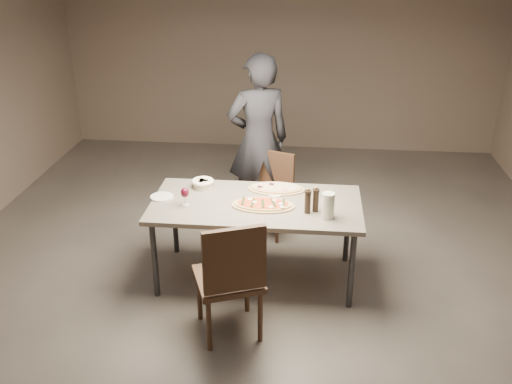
# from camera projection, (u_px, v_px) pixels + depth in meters

# --- Properties ---
(room) EXTENTS (7.00, 7.00, 7.00)m
(room) POSITION_uv_depth(u_px,v_px,m) (256.00, 130.00, 4.61)
(room) COLOR #59524C
(room) RESTS_ON ground
(dining_table) EXTENTS (1.80, 0.90, 0.75)m
(dining_table) POSITION_uv_depth(u_px,v_px,m) (256.00, 209.00, 4.91)
(dining_table) COLOR slate
(dining_table) RESTS_ON ground
(zucchini_pizza) EXTENTS (0.53, 0.30, 0.05)m
(zucchini_pizza) POSITION_uv_depth(u_px,v_px,m) (263.00, 205.00, 4.81)
(zucchini_pizza) COLOR tan
(zucchini_pizza) RESTS_ON dining_table
(ham_pizza) EXTENTS (0.51, 0.28, 0.04)m
(ham_pizza) POSITION_uv_depth(u_px,v_px,m) (276.00, 188.00, 5.12)
(ham_pizza) COLOR tan
(ham_pizza) RESTS_ON dining_table
(bread_basket) EXTENTS (0.20, 0.20, 0.07)m
(bread_basket) POSITION_uv_depth(u_px,v_px,m) (203.00, 183.00, 5.16)
(bread_basket) COLOR beige
(bread_basket) RESTS_ON dining_table
(oil_dish) EXTENTS (0.12, 0.12, 0.01)m
(oil_dish) POSITION_uv_depth(u_px,v_px,m) (275.00, 195.00, 5.01)
(oil_dish) COLOR white
(oil_dish) RESTS_ON dining_table
(pepper_mill_left) EXTENTS (0.06, 0.06, 0.22)m
(pepper_mill_left) POSITION_uv_depth(u_px,v_px,m) (308.00, 201.00, 4.66)
(pepper_mill_left) COLOR black
(pepper_mill_left) RESTS_ON dining_table
(pepper_mill_right) EXTENTS (0.06, 0.06, 0.22)m
(pepper_mill_right) POSITION_uv_depth(u_px,v_px,m) (316.00, 200.00, 4.69)
(pepper_mill_right) COLOR black
(pepper_mill_right) RESTS_ON dining_table
(carafe) EXTENTS (0.10, 0.10, 0.22)m
(carafe) POSITION_uv_depth(u_px,v_px,m) (328.00, 206.00, 4.58)
(carafe) COLOR silver
(carafe) RESTS_ON dining_table
(wine_glass) EXTENTS (0.07, 0.07, 0.16)m
(wine_glass) POSITION_uv_depth(u_px,v_px,m) (185.00, 193.00, 4.79)
(wine_glass) COLOR silver
(wine_glass) RESTS_ON dining_table
(side_plate) EXTENTS (0.20, 0.20, 0.01)m
(side_plate) POSITION_uv_depth(u_px,v_px,m) (162.00, 197.00, 4.97)
(side_plate) COLOR white
(side_plate) RESTS_ON dining_table
(chair_near) EXTENTS (0.62, 0.62, 1.01)m
(chair_near) POSITION_uv_depth(u_px,v_px,m) (231.00, 274.00, 4.19)
(chair_near) COLOR #3E281A
(chair_near) RESTS_ON ground
(chair_far) EXTENTS (0.51, 0.51, 0.84)m
(chair_far) POSITION_uv_depth(u_px,v_px,m) (273.00, 189.00, 5.83)
(chair_far) COLOR #3E281A
(chair_far) RESTS_ON ground
(diner) EXTENTS (0.77, 0.64, 1.81)m
(diner) POSITION_uv_depth(u_px,v_px,m) (258.00, 140.00, 5.88)
(diner) COLOR black
(diner) RESTS_ON ground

